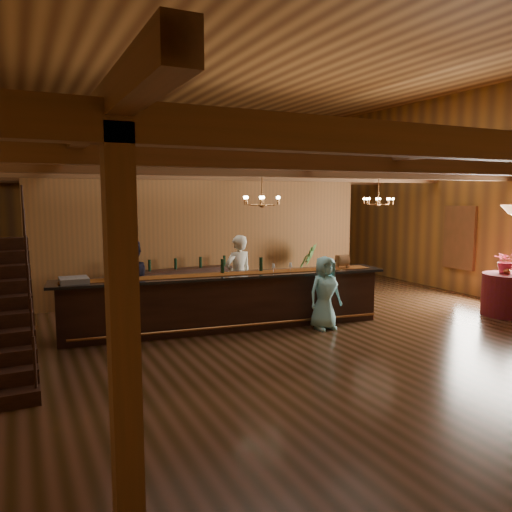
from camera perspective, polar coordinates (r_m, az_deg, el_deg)
name	(u,v)px	position (r m, az deg, el deg)	size (l,w,h in m)	color
floor	(291,325)	(10.66, 3.98, -7.83)	(14.00, 14.00, 0.00)	#4D2D1E
ceiling	(293,54)	(10.67, 4.25, 22.05)	(14.00, 14.00, 0.00)	#AA7337
wall_back	(186,194)	(16.74, -8.01, 7.02)	(12.00, 0.10, 5.50)	#A4702D
wall_right	(495,194)	(14.28, 25.62, 6.42)	(0.10, 14.00, 5.50)	#A4702D
beam_grid	(280,170)	(10.76, 2.77, 9.74)	(11.90, 13.90, 0.39)	brown
support_posts	(304,252)	(9.94, 5.49, 0.47)	(9.20, 10.20, 3.20)	brown
partition_wall	(209,239)	(13.32, -5.35, 1.91)	(9.00, 0.18, 3.10)	brown
window_right_back	(460,238)	(14.93, 22.26, 1.97)	(0.12, 1.05, 1.75)	white
backroom_boxes	(193,267)	(15.38, -7.20, -1.26)	(4.10, 0.60, 1.10)	black
tasting_bar	(227,301)	(10.20, -3.34, -5.19)	(6.83, 1.68, 1.14)	black
beverage_dispenser	(113,265)	(9.77, -16.03, -0.97)	(0.26, 0.26, 0.60)	silver
glass_rack_tray	(74,280)	(9.69, -20.10, -2.61)	(0.50, 0.50, 0.10)	gray
raffle_drum	(342,261)	(10.99, 9.84, -0.52)	(0.34, 0.24, 0.30)	brown
bar_bottle_0	(223,266)	(10.18, -3.85, -1.17)	(0.07, 0.07, 0.30)	black
bar_bottle_1	(261,264)	(10.43, 0.57, -0.97)	(0.07, 0.07, 0.30)	black
backbar_shelf	(176,286)	(12.82, -9.13, -3.40)	(3.05, 0.48, 0.86)	black
round_table	(507,295)	(12.70, 26.79, -3.96)	(1.10, 1.10, 0.95)	#58150B
chandelier_left	(262,200)	(10.18, 0.70, 6.40)	(0.80, 0.80, 0.74)	#AD713D
chandelier_right	(378,201)	(13.88, 13.80, 6.15)	(0.80, 0.80, 0.79)	#AD713D
bartender	(238,276)	(11.14, -2.04, -2.32)	(0.67, 0.44, 1.84)	white
staff_second	(130,286)	(10.23, -14.17, -3.33)	(0.90, 0.70, 1.86)	black
guest	(325,293)	(10.23, 7.88, -4.19)	(0.73, 0.48, 1.50)	#8EE5EE
floor_plant	(305,268)	(13.95, 5.65, -1.39)	(0.77, 0.62, 1.39)	#407233
table_flowers	(506,261)	(12.69, 26.65, -0.47)	(0.52, 0.45, 0.58)	#D33455
table_vase	(507,268)	(12.57, 26.78, -1.25)	(0.13, 0.13, 0.27)	#AD713D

